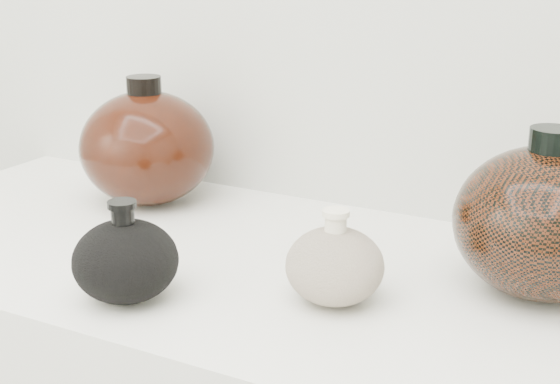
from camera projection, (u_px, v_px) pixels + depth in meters
The scene contains 4 objects.
black_gourd_vase at pixel (126, 260), 0.86m from camera, with size 0.15×0.15×0.12m.
cream_gourd_vase at pixel (335, 265), 0.86m from camera, with size 0.13×0.13×0.11m.
left_round_pot at pixel (147, 147), 1.17m from camera, with size 0.20×0.20×0.19m.
right_round_pot at pixel (544, 222), 0.87m from camera, with size 0.26×0.26×0.19m.
Camera 1 is at (0.44, 0.16, 1.29)m, focal length 50.00 mm.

